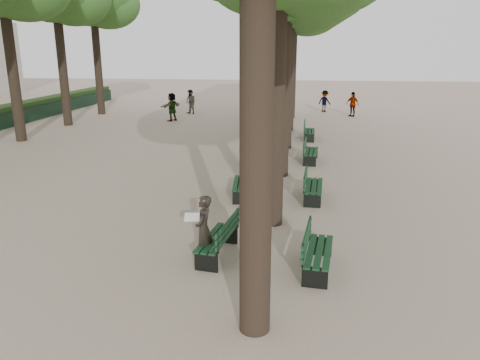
# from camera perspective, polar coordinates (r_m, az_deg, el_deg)

# --- Properties ---
(ground) EXTENTS (120.00, 120.00, 0.00)m
(ground) POSITION_cam_1_polar(r_m,az_deg,el_deg) (10.32, -5.56, -10.89)
(ground) COLOR tan
(ground) RESTS_ON ground
(bench_left_0) EXTENTS (0.81, 1.86, 0.92)m
(bench_left_0) POSITION_cam_1_polar(r_m,az_deg,el_deg) (10.81, -2.79, -7.95)
(bench_left_0) COLOR black
(bench_left_0) RESTS_ON ground
(bench_left_1) EXTENTS (0.72, 1.84, 0.92)m
(bench_left_1) POSITION_cam_1_polar(r_m,az_deg,el_deg) (14.97, 0.22, -1.04)
(bench_left_1) COLOR black
(bench_left_1) RESTS_ON ground
(bench_left_2) EXTENTS (0.77, 1.85, 0.92)m
(bench_left_2) POSITION_cam_1_polar(r_m,az_deg,el_deg) (19.69, 2.01, 3.10)
(bench_left_2) COLOR black
(bench_left_2) RESTS_ON ground
(bench_left_3) EXTENTS (0.60, 1.81, 0.92)m
(bench_left_3) POSITION_cam_1_polar(r_m,az_deg,el_deg) (24.65, 3.14, 5.70)
(bench_left_3) COLOR black
(bench_left_3) RESTS_ON ground
(bench_right_0) EXTENTS (0.76, 1.85, 0.92)m
(bench_right_0) POSITION_cam_1_polar(r_m,az_deg,el_deg) (10.28, 9.49, -9.46)
(bench_right_0) COLOR black
(bench_right_0) RESTS_ON ground
(bench_right_1) EXTENTS (0.67, 1.83, 0.92)m
(bench_right_1) POSITION_cam_1_polar(r_m,az_deg,el_deg) (14.86, 8.92, -1.37)
(bench_right_1) COLOR black
(bench_right_1) RESTS_ON ground
(bench_right_2) EXTENTS (0.70, 1.84, 0.92)m
(bench_right_2) POSITION_cam_1_polar(r_m,az_deg,el_deg) (19.74, 8.62, 2.96)
(bench_right_2) COLOR black
(bench_right_2) RESTS_ON ground
(bench_right_3) EXTENTS (0.60, 1.81, 0.92)m
(bench_right_3) POSITION_cam_1_polar(r_m,az_deg,el_deg) (24.57, 8.44, 5.52)
(bench_right_3) COLOR black
(bench_right_3) RESTS_ON ground
(man_with_map) EXTENTS (0.60, 0.63, 1.55)m
(man_with_map) POSITION_cam_1_polar(r_m,az_deg,el_deg) (10.37, -4.46, -6.01)
(man_with_map) COLOR black
(man_with_map) RESTS_ON ground
(pedestrian_e) EXTENTS (1.14, 1.63, 1.80)m
(pedestrian_e) POSITION_cam_1_polar(r_m,az_deg,el_deg) (30.85, -8.29, 8.81)
(pedestrian_e) COLOR #262628
(pedestrian_e) RESTS_ON ground
(pedestrian_d) EXTENTS (0.48, 0.95, 1.87)m
(pedestrian_d) POSITION_cam_1_polar(r_m,az_deg,el_deg) (38.25, 2.46, 10.36)
(pedestrian_d) COLOR #262628
(pedestrian_d) RESTS_ON ground
(pedestrian_a) EXTENTS (0.89, 0.72, 1.71)m
(pedestrian_a) POSITION_cam_1_polar(r_m,az_deg,el_deg) (33.98, -6.02, 9.45)
(pedestrian_a) COLOR #262628
(pedestrian_a) RESTS_ON ground
(pedestrian_b) EXTENTS (1.02, 0.83, 1.57)m
(pedestrian_b) POSITION_cam_1_polar(r_m,az_deg,el_deg) (35.39, 10.28, 9.43)
(pedestrian_b) COLOR #262628
(pedestrian_b) RESTS_ON ground
(pedestrian_c) EXTENTS (0.97, 0.88, 1.68)m
(pedestrian_c) POSITION_cam_1_polar(r_m,az_deg,el_deg) (33.46, 13.54, 8.98)
(pedestrian_c) COLOR #262628
(pedestrian_c) RESTS_ON ground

